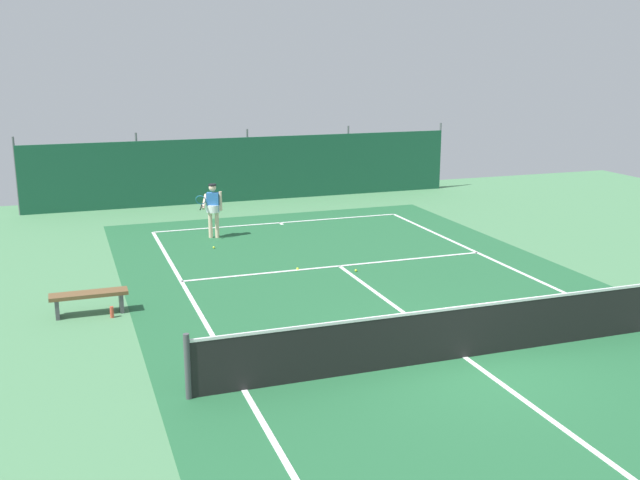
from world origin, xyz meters
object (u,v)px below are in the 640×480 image
object	(u,v)px
tennis_ball_by_sideline	(356,271)
water_bottle	(112,312)
tennis_ball_midcourt	(298,269)
tennis_ball_near_player	(214,247)
tennis_net	(466,331)
tennis_player	(213,207)
courtside_bench	(89,297)

from	to	relation	value
tennis_ball_by_sideline	water_bottle	xyz separation A→B (m)	(-6.10, -1.47, 0.09)
tennis_ball_midcourt	water_bottle	world-z (taller)	water_bottle
tennis_ball_near_player	tennis_ball_midcourt	bearing A→B (deg)	-61.06
tennis_ball_near_player	tennis_net	bearing A→B (deg)	-73.71
tennis_player	tennis_ball_midcourt	xyz separation A→B (m)	(1.33, -4.17, -0.93)
tennis_net	tennis_ball_midcourt	xyz separation A→B (m)	(-1.13, 6.44, -0.48)
tennis_player	courtside_bench	bearing A→B (deg)	78.58
tennis_net	water_bottle	distance (m)	7.31
tennis_player	tennis_ball_by_sideline	world-z (taller)	tennis_player
tennis_ball_by_sideline	water_bottle	bearing A→B (deg)	-166.49
tennis_ball_by_sideline	courtside_bench	world-z (taller)	courtside_bench
tennis_net	tennis_player	distance (m)	10.90
tennis_ball_midcourt	tennis_player	bearing A→B (deg)	107.67
tennis_player	tennis_net	bearing A→B (deg)	124.70
tennis_ball_midcourt	courtside_bench	world-z (taller)	courtside_bench
tennis_ball_midcourt	courtside_bench	xyz separation A→B (m)	(-5.18, -1.75, 0.34)
tennis_ball_midcourt	water_bottle	size ratio (longest dim) A/B	0.28
tennis_ball_near_player	courtside_bench	xyz separation A→B (m)	(-3.59, -4.63, 0.34)
tennis_ball_near_player	tennis_player	bearing A→B (deg)	78.44
tennis_player	tennis_ball_midcourt	distance (m)	4.47
courtside_bench	tennis_net	bearing A→B (deg)	-36.62
water_bottle	tennis_net	bearing A→B (deg)	-36.31
tennis_net	tennis_ball_by_sideline	size ratio (longest dim) A/B	153.33
tennis_ball_by_sideline	water_bottle	distance (m)	6.28
tennis_player	water_bottle	bearing A→B (deg)	83.02
water_bottle	courtside_bench	bearing A→B (deg)	139.30
tennis_player	tennis_ball_midcourt	world-z (taller)	tennis_player
courtside_bench	water_bottle	xyz separation A→B (m)	(0.42, -0.36, -0.25)
tennis_ball_near_player	tennis_ball_by_sideline	bearing A→B (deg)	-50.18
tennis_ball_near_player	courtside_bench	size ratio (longest dim) A/B	0.04
tennis_net	tennis_ball_by_sideline	distance (m)	5.82
tennis_net	tennis_ball_by_sideline	world-z (taller)	tennis_net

